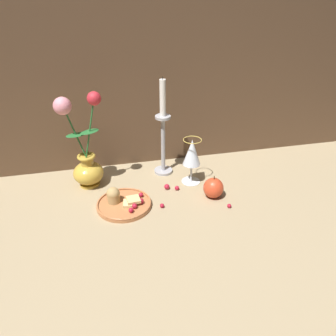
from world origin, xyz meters
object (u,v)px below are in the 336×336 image
Objects in this scene: plate_with_pastries at (123,202)px; candlestick at (163,133)px; vase at (85,159)px; wine_glass at (192,154)px; apple_beside_vase at (213,188)px.

plate_with_pastries is 0.31m from candlestick.
vase is 0.93× the size of candlestick.
wine_glass is (0.38, -0.06, 0.01)m from vase.
apple_beside_vase is at bearing -22.43° from vase.
plate_with_pastries is 0.32m from apple_beside_vase.
candlestick reaches higher than wine_glass.
wine_glass is 0.46× the size of candlestick.
wine_glass is at bearing 20.29° from plate_with_pastries.
candlestick is (0.18, 0.19, 0.15)m from plate_with_pastries.
candlestick is 0.28m from apple_beside_vase.
vase is at bearing 157.57° from apple_beside_vase.
wine_glass is (0.27, 0.10, 0.10)m from plate_with_pastries.
candlestick is at bearing 6.36° from vase.
vase is at bearing 124.29° from plate_with_pastries.
apple_beside_vase is at bearing -57.22° from candlestick.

